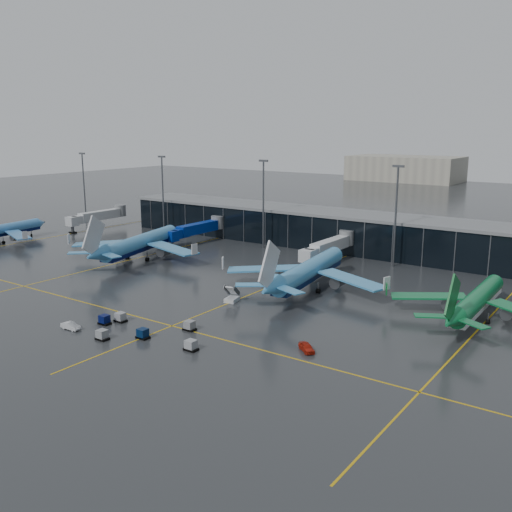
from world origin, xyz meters
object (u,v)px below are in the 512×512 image
Objects in this scene: airliner_klm_near at (309,259)px; airliner_arkefly at (141,233)px; service_van_white at (71,326)px; airliner_klm_west at (1,223)px; service_van_red at (307,347)px; baggage_carts at (141,329)px; mobile_airstair at (232,298)px; airliner_aer_lingus at (478,289)px.

airliner_arkefly is at bearing 172.39° from airliner_klm_near.
airliner_klm_west is at bearing 62.38° from service_van_white.
airliner_klm_near reaches higher than service_van_red.
baggage_carts is 6.41× the size of mobile_airstair.
airliner_aer_lingus is at bearing 42.72° from baggage_carts.
airliner_klm_near is at bearing -27.84° from service_van_white.
airliner_arkefly is 55.48m from service_van_white.
airliner_klm_west is 103.66m from airliner_klm_near.
baggage_carts is at bearing -58.63° from airliner_arkefly.
airliner_klm_near is 36.23m from service_van_red.
mobile_airstair is (1.40, 23.67, 0.01)m from baggage_carts.
mobile_airstair is (95.07, -7.90, -4.99)m from airliner_klm_west.
airliner_aer_lingus is 10.36× the size of mobile_airstair.
mobile_airstair is at bearing 86.62° from baggage_carts.
airliner_arkefly reaches higher than service_van_white.
airliner_arkefly is 1.95× the size of baggage_carts.
airliner_klm_west reaches higher than baggage_carts.
service_van_red is at bearing -41.11° from mobile_airstair.
airliner_klm_near is 42.13m from baggage_carts.
airliner_arkefly is 51.65m from airliner_klm_near.
airliner_arkefly reaches higher than airliner_klm_near.
mobile_airstair is at bearing -158.57° from airliner_aer_lingus.
airliner_arkefly is at bearing 136.23° from baggage_carts.
airliner_klm_west is 122.94m from service_van_red.
airliner_aer_lingus is at bearing -6.85° from airliner_klm_near.
airliner_klm_near reaches higher than baggage_carts.
airliner_arkefly is 86.75m from airliner_aer_lingus.
mobile_airstair is 32.01m from service_van_white.
airliner_arkefly is at bearing 146.78° from mobile_airstair.
mobile_airstair is 0.90× the size of service_van_red.
airliner_aer_lingus is at bearing -3.76° from airliner_klm_west.
airliner_aer_lingus is 61.00m from baggage_carts.
airliner_klm_west reaches higher than airliner_aer_lingus.
airliner_klm_west is at bearing 162.97° from mobile_airstair.
baggage_carts is at bearing -67.34° from service_van_white.
mobile_airstair is at bearing -123.76° from airliner_klm_near.
service_van_red is at bearing 19.27° from baggage_carts.
airliner_klm_near is 12.20× the size of mobile_airstair.
airliner_klm_near is (51.65, 0.29, -0.15)m from airliner_arkefly.
baggage_carts is 5.76× the size of service_van_red.
mobile_airstair reaches higher than service_van_white.
airliner_aer_lingus is (86.73, 0.95, -1.17)m from airliner_arkefly.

